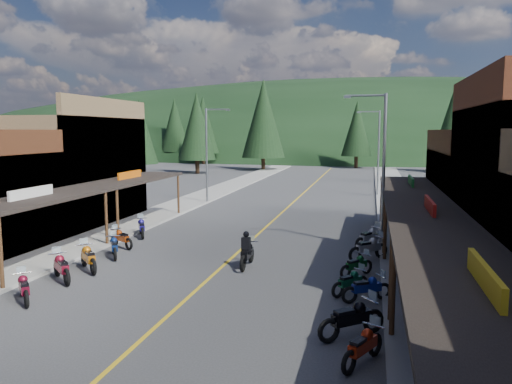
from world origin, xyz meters
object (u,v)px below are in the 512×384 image
Objects in this scene: streetlight_3 at (377,149)px; streetlight_1 at (208,151)px; pine_8 at (140,132)px; bike_west_11 at (142,226)px; pine_7 at (175,125)px; pine_10 at (197,126)px; streetlight_2 at (381,164)px; pine_4 at (453,123)px; bike_west_6 at (24,287)px; bike_east_9 at (357,264)px; rider_on_bike at (247,252)px; bike_east_5 at (363,345)px; bike_east_10 at (368,247)px; shop_east_3 at (507,197)px; pine_1 at (203,125)px; bike_west_10 at (121,237)px; pine_2 at (263,119)px; shop_west_3 at (60,170)px; bike_east_8 at (350,281)px; bike_west_9 at (114,246)px; pine_3 at (357,129)px; bike_west_7 at (61,266)px; bike_west_8 at (88,257)px; bike_east_7 at (367,287)px; bike_east_6 at (352,317)px; bike_east_11 at (369,237)px; pine_0 at (102,129)px; pine_11 at (508,120)px; pedestrian_east_b at (404,222)px.

streetlight_1 is at bearing -150.09° from streetlight_3.
pine_8 is 35.82m from bike_west_11.
pine_10 is (14.00, -26.00, -0.45)m from pine_7.
pine_8 reaches higher than streetlight_2.
pine_4 is 67.65m from bike_west_6.
bike_east_9 is 4.89m from rider_on_bike.
bike_east_10 is (0.06, 11.00, 0.09)m from bike_east_5.
pine_8 is (-35.75, 28.70, 3.44)m from shop_east_3.
pine_1 is at bearing 109.94° from rider_on_bike.
pine_7 is 75.47m from bike_west_10.
streetlight_3 is at bearing 29.91° from streetlight_1.
pine_7 is at bearing 140.71° from pine_2.
shop_west_3 is at bearing -74.28° from pine_7.
bike_west_9 is at bearing -155.01° from bike_east_8.
bike_east_9 is (1.99, -63.12, -5.95)m from pine_3.
bike_west_7 is 1.20× the size of bike_east_9.
bike_east_7 is (11.97, -1.32, -0.10)m from bike_west_8.
pine_4 is (31.78, 48.70, 3.72)m from shop_west_3.
streetlight_1 is 16.04m from streetlight_3.
streetlight_1 is 3.73× the size of bike_west_11.
bike_west_8 is at bearing -113.35° from streetlight_3.
bike_east_10 is (12.90, -2.47, 0.04)m from bike_west_11.
bike_east_5 is at bearing -27.96° from bike_east_6.
bike_west_9 is at bearing 171.46° from bike_east_5.
bike_west_6 is (1.39, -25.07, -3.89)m from streetlight_1.
streetlight_1 is at bearing -65.12° from pine_7.
bike_west_9 is at bearing -98.75° from pine_3.
bike_east_6 is at bearing -58.67° from bike_east_11.
pine_8 reaches higher than bike_west_8.
shop_east_3 is at bearing -17.30° from bike_west_8.
streetlight_2 is 4.01× the size of bike_west_6.
streetlight_2 is 8.59m from bike_east_8.
rider_on_bike is at bearing -102.31° from streetlight_3.
pine_0 is at bearing 92.09° from bike_west_11.
bike_east_9 is at bearing -111.75° from pine_11.
bike_east_7 is at bearing 83.82° from pedestrian_east_b.
rider_on_bike is at bearing -107.85° from bike_east_10.
bike_east_6 is at bearing -94.48° from streetlight_2.
pine_10 reaches higher than bike_west_10.
bike_west_10 is 13.03m from bike_east_8.
bike_east_5 is (38.40, -81.29, -6.67)m from pine_7.
bike_west_10 is at bearing 46.95° from bike_west_7.
pine_4 reaches higher than streetlight_1.
bike_west_7 is 1.20× the size of bike_east_8.
shop_east_3 is 1.36× the size of streetlight_2.
shop_west_3 is at bearing -62.66° from pine_0.
pine_8 reaches higher than bike_west_11.
bike_east_10 is at bearing 137.74° from bike_east_6.
streetlight_3 is 29.84m from bike_east_8.
bike_west_10 is at bearing 54.05° from bike_west_8.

